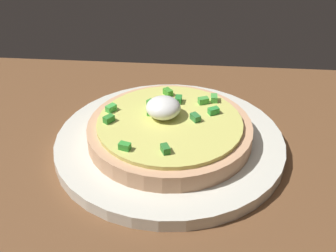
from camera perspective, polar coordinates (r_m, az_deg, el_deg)
name	(u,v)px	position (r cm, az deg, el deg)	size (l,w,h in cm)	color
dining_table	(161,222)	(53.55, -0.80, -11.12)	(96.73, 70.86, 2.49)	brown
plate	(168,144)	(61.02, 0.00, -2.17)	(28.39, 28.39, 1.54)	silver
pizza	(168,130)	(59.83, -0.02, -0.44)	(20.14, 20.14, 5.10)	tan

